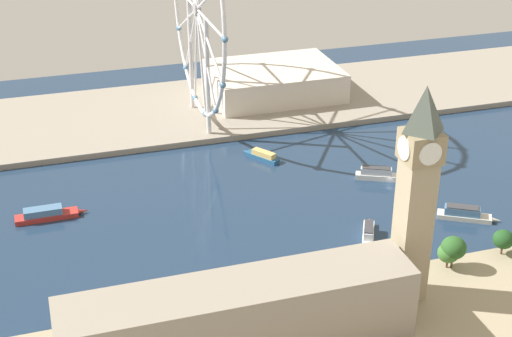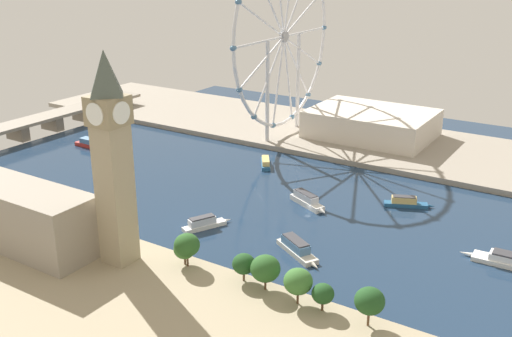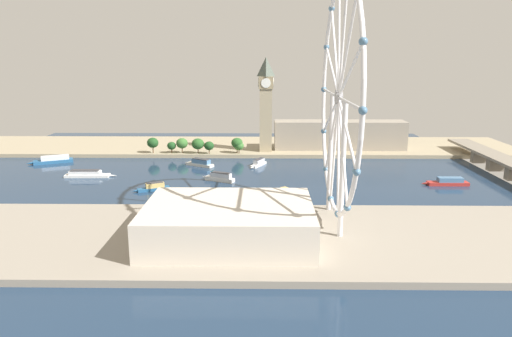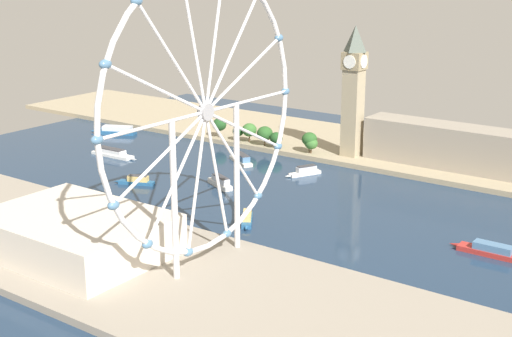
% 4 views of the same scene
% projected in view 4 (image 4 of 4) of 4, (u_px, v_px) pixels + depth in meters
% --- Properties ---
extents(ground_plane, '(394.50, 394.50, 0.00)m').
position_uv_depth(ground_plane, '(222.00, 183.00, 401.93)').
color(ground_plane, '#1E334C').
extents(riverbank_left, '(90.00, 520.00, 3.00)m').
position_uv_depth(riverbank_left, '(325.00, 141.00, 488.92)').
color(riverbank_left, tan).
rests_on(riverbank_left, ground_plane).
extents(riverbank_right, '(90.00, 520.00, 3.00)m').
position_uv_depth(riverbank_right, '(60.00, 242.00, 314.10)').
color(riverbank_right, gray).
rests_on(riverbank_right, ground_plane).
extents(clock_tower, '(12.94, 12.94, 78.90)m').
position_uv_depth(clock_tower, '(354.00, 89.00, 435.35)').
color(clock_tower, tan).
rests_on(clock_tower, riverbank_left).
extents(parliament_block, '(22.00, 113.71, 24.53)m').
position_uv_depth(parliament_block, '(461.00, 148.00, 415.47)').
color(parliament_block, gray).
rests_on(parliament_block, riverbank_left).
extents(tree_row_embankment, '(11.74, 81.20, 13.05)m').
position_uv_depth(tree_row_embankment, '(265.00, 134.00, 468.26)').
color(tree_row_embankment, '#513823').
rests_on(tree_row_embankment, riverbank_left).
extents(ferris_wheel, '(113.07, 3.20, 116.00)m').
position_uv_depth(ferris_wheel, '(206.00, 114.00, 273.65)').
color(ferris_wheel, silver).
rests_on(ferris_wheel, riverbank_right).
extents(riverside_hall, '(54.18, 73.36, 16.48)m').
position_uv_depth(riverside_hall, '(76.00, 234.00, 296.89)').
color(riverside_hall, beige).
rests_on(riverside_hall, riverbank_right).
extents(tour_boat_0, '(7.92, 36.04, 5.02)m').
position_uv_depth(tour_boat_0, '(112.00, 153.00, 455.43)').
color(tour_boat_0, white).
rests_on(tour_boat_0, ground_plane).
extents(tour_boat_1, '(21.90, 12.97, 5.51)m').
position_uv_depth(tour_boat_1, '(305.00, 171.00, 415.93)').
color(tour_boat_1, white).
rests_on(tour_boat_1, ground_plane).
extents(tour_boat_2, '(14.07, 23.74, 6.12)m').
position_uv_depth(tour_boat_2, '(220.00, 182.00, 394.98)').
color(tour_boat_2, white).
rests_on(tour_boat_2, ground_plane).
extents(tour_boat_3, '(19.82, 14.86, 4.62)m').
position_uv_depth(tour_boat_3, '(247.00, 219.00, 341.00)').
color(tour_boat_3, '#235684').
rests_on(tour_boat_3, ground_plane).
extents(tour_boat_4, '(6.69, 30.80, 5.20)m').
position_uv_depth(tour_boat_4, '(490.00, 250.00, 303.75)').
color(tour_boat_4, '#B22D28').
rests_on(tour_boat_4, ground_plane).
extents(tour_boat_5, '(19.81, 33.08, 5.68)m').
position_uv_depth(tour_boat_5, '(116.00, 130.00, 513.70)').
color(tour_boat_5, '#235684').
rests_on(tour_boat_5, ground_plane).
extents(tour_boat_6, '(12.41, 22.56, 5.16)m').
position_uv_depth(tour_boat_6, '(136.00, 181.00, 398.87)').
color(tour_boat_6, '#235684').
rests_on(tour_boat_6, ground_plane).
extents(tour_boat_7, '(16.72, 24.89, 5.89)m').
position_uv_depth(tour_boat_7, '(241.00, 159.00, 440.31)').
color(tour_boat_7, beige).
rests_on(tour_boat_7, ground_plane).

